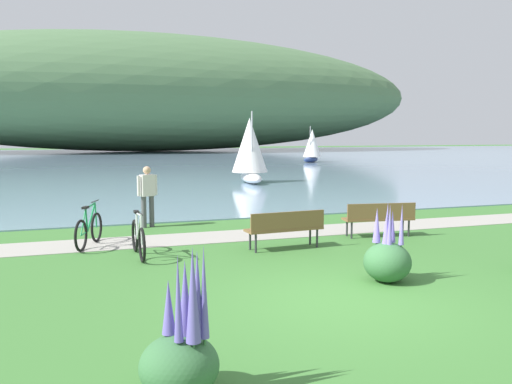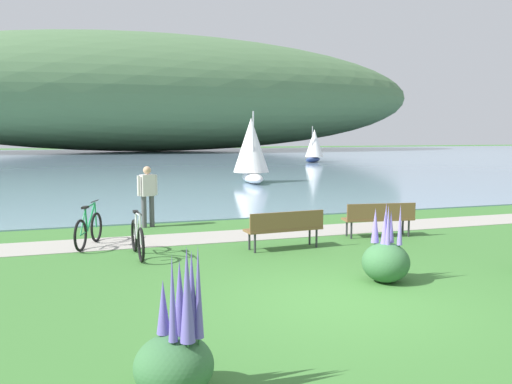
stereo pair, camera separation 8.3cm
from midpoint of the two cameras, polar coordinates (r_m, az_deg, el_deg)
name	(u,v)px [view 1 (the left image)]	position (r m, az deg, el deg)	size (l,w,h in m)	color
ground_plane	(342,301)	(8.40, 9.14, -11.72)	(200.00, 200.00, 0.00)	#3D7533
bay_water	(121,160)	(55.33, -14.55, 3.44)	(180.00, 80.00, 0.04)	#7A99B2
distant_hillside	(148,93)	(82.11, -11.72, 10.51)	(87.54, 28.00, 17.51)	#4C7047
shoreline_path	(240,235)	(13.45, -1.97, -4.76)	(60.00, 1.50, 0.01)	#A39E93
park_bench_near_camera	(379,217)	(13.56, 13.16, -2.63)	(1.85, 0.73, 0.88)	brown
park_bench_further_along	(286,226)	(11.80, 3.05, -3.79)	(1.83, 0.61, 0.88)	brown
bicycle_leaning_near_bench	(138,238)	(11.36, -12.95, -4.97)	(0.13, 1.77, 1.01)	black
bicycle_beside_path	(89,230)	(12.70, -17.96, -3.93)	(0.66, 1.68, 1.01)	black
person_at_shoreline	(147,193)	(14.85, -11.94, -0.05)	(0.58, 0.34, 1.71)	#4C4C51
echium_bush_beside_closest	(181,355)	(5.44, -8.67, -17.16)	(0.80, 0.80, 1.55)	#386B3D
echium_bush_mid_cluster	(387,259)	(9.52, 13.92, -7.08)	(0.84, 0.84, 1.41)	#386B3D
sailboat_nearest_to_shore	(312,145)	(48.59, 6.09, 5.10)	(2.67, 2.61, 3.31)	navy
sailboat_mid_bay	(250,149)	(27.68, -0.77, 4.69)	(2.07, 3.26, 3.75)	white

